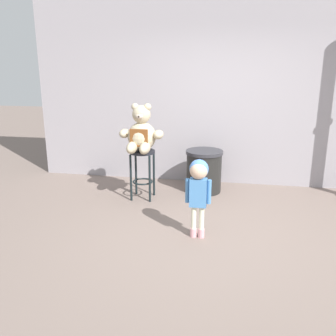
{
  "coord_description": "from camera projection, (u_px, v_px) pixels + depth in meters",
  "views": [
    {
      "loc": [
        0.21,
        -3.88,
        1.93
      ],
      "look_at": [
        -0.62,
        0.64,
        0.62
      ],
      "focal_mm": 39.17,
      "sensor_mm": 36.0,
      "label": 1
    }
  ],
  "objects": [
    {
      "name": "ground_plane",
      "position": [
        210.0,
        237.0,
        4.24
      ],
      "size": [
        24.0,
        24.0,
        0.0
      ],
      "primitive_type": "plane",
      "color": "#76655D"
    },
    {
      "name": "bar_stool_with_teddy",
      "position": [
        142.0,
        165.0,
        5.33
      ],
      "size": [
        0.37,
        0.37,
        0.73
      ],
      "color": "black",
      "rests_on": "ground_plane"
    },
    {
      "name": "building_wall",
      "position": [
        224.0,
        68.0,
        5.82
      ],
      "size": [
        6.23,
        0.3,
        3.73
      ],
      "primitive_type": "cube",
      "color": "#9B959C",
      "rests_on": "ground_plane"
    },
    {
      "name": "child_walking",
      "position": [
        198.0,
        182.0,
        4.06
      ],
      "size": [
        0.29,
        0.23,
        0.92
      ],
      "rotation": [
        0.0,
        0.0,
        3.09
      ],
      "color": "#DE9EA6",
      "rests_on": "ground_plane"
    },
    {
      "name": "teddy_bear",
      "position": [
        141.0,
        134.0,
        5.17
      ],
      "size": [
        0.64,
        0.57,
        0.67
      ],
      "color": "#BBAC8C",
      "rests_on": "bar_stool_with_teddy"
    },
    {
      "name": "trash_bin",
      "position": [
        204.0,
        171.0,
        5.66
      ],
      "size": [
        0.57,
        0.57,
        0.65
      ],
      "color": "black",
      "rests_on": "ground_plane"
    }
  ]
}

